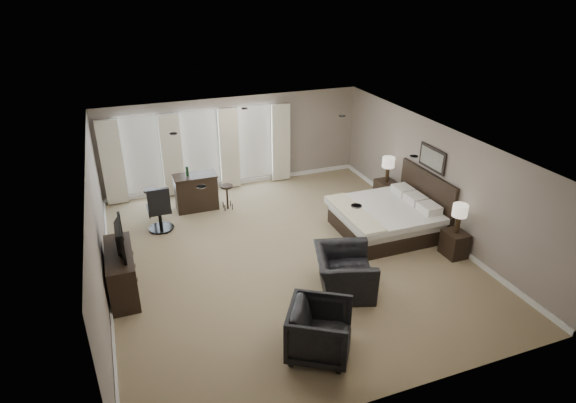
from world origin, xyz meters
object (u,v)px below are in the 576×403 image
object	(u,v)px
armchair_far	(320,329)
bar_stool_left	(152,203)
lamp_near	(459,219)
lamp_far	(388,170)
bar_counter	(196,192)
desk_chair	(159,208)
bar_stool_right	(227,197)
bed	(386,206)
armchair_near	(344,266)
nightstand_far	(386,192)
tv	(118,249)
nightstand_near	(454,244)
dresser	(122,272)

from	to	relation	value
armchair_far	bar_stool_left	bearing A→B (deg)	49.69
lamp_near	lamp_far	size ratio (longest dim) A/B	0.98
bar_counter	desk_chair	world-z (taller)	desk_chair
bar_stool_right	lamp_far	bearing A→B (deg)	-15.41
lamp_far	armchair_far	bearing A→B (deg)	-130.90
bed	lamp_far	world-z (taller)	bed
armchair_near	armchair_far	distance (m)	1.86
armchair_near	bar_stool_right	distance (m)	4.51
bar_counter	nightstand_far	bearing A→B (deg)	-16.30
lamp_far	tv	distance (m)	7.14
nightstand_near	nightstand_far	xyz separation A→B (m)	(0.00, 2.90, 0.02)
nightstand_far	bar_stool_left	size ratio (longest dim) A/B	0.82
lamp_near	bar_stool_left	bearing A→B (deg)	144.54
bed	bar_stool_left	bearing A→B (deg)	151.07
armchair_far	bar_counter	xyz separation A→B (m)	(-0.85, 6.07, -0.02)
lamp_near	lamp_far	world-z (taller)	lamp_far
armchair_far	armchair_near	bearing A→B (deg)	-7.24
lamp_far	nightstand_far	bearing A→B (deg)	0.00
lamp_far	armchair_near	distance (m)	4.30
nightstand_near	lamp_far	xyz separation A→B (m)	(0.00, 2.90, 0.68)
dresser	armchair_far	size ratio (longest dim) A/B	1.56
dresser	bar_stool_left	distance (m)	3.27
nightstand_far	bar_stool_right	bearing A→B (deg)	164.59
dresser	armchair_near	size ratio (longest dim) A/B	1.24
lamp_near	bar_counter	world-z (taller)	lamp_near
nightstand_near	armchair_near	size ratio (longest dim) A/B	0.46
lamp_far	bar_stool_right	size ratio (longest dim) A/B	1.01
armchair_far	bar_stool_left	world-z (taller)	armchair_far
bar_counter	bar_stool_right	distance (m)	0.82
bed	bar_counter	bearing A→B (deg)	144.17
armchair_far	bar_stool_right	world-z (taller)	armchair_far
armchair_near	desk_chair	world-z (taller)	desk_chair
bar_counter	nightstand_near	bearing A→B (deg)	-41.60
lamp_far	tv	size ratio (longest dim) A/B	0.66
bar_stool_right	nightstand_far	bearing A→B (deg)	-15.41
lamp_near	dresser	xyz separation A→B (m)	(-6.92, 1.13, -0.46)
nightstand_near	armchair_near	bearing A→B (deg)	-174.20
tv	armchair_far	distance (m)	4.11
lamp_near	bar_counter	size ratio (longest dim) A/B	0.60
armchair_near	lamp_near	bearing A→B (deg)	-66.76
nightstand_near	bar_stool_right	world-z (taller)	bar_stool_right
bed	nightstand_far	bearing A→B (deg)	58.46
bed	tv	xyz separation A→B (m)	(-6.03, -0.32, 0.27)
tv	bed	bearing A→B (deg)	-87.01
armchair_far	bar_counter	world-z (taller)	armchair_far
armchair_near	desk_chair	xyz separation A→B (m)	(-3.06, 3.78, 0.04)
lamp_far	desk_chair	world-z (taller)	lamp_far
tv	bar_stool_right	distance (m)	4.09
dresser	bar_counter	bearing A→B (deg)	57.26
bar_counter	lamp_near	bearing A→B (deg)	-41.60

